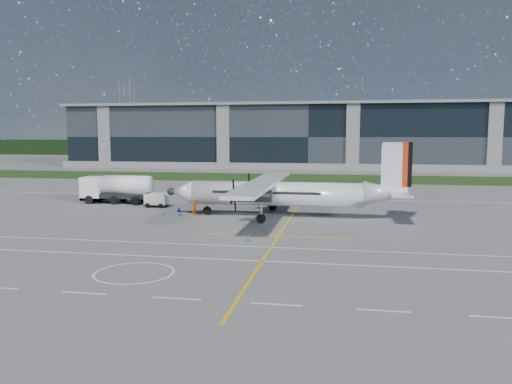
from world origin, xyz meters
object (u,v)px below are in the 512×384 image
baggage_tug (156,200)px  ground_crew_person (194,206)px  safety_cone_fwd (163,212)px  fuel_tanker_truck (112,189)px  safety_cone_nose_stbd (179,209)px  safety_cone_stbdwing (285,198)px  safety_cone_nose_port (180,214)px  pylon_west (127,118)px  safety_cone_portwing (248,238)px  turboprop_aircraft (285,180)px

baggage_tug → ground_crew_person: size_ratio=1.32×
safety_cone_fwd → fuel_tanker_truck: bearing=141.3°
safety_cone_nose_stbd → fuel_tanker_truck: bearing=153.5°
safety_cone_stbdwing → baggage_tug: bearing=-149.2°
safety_cone_nose_port → safety_cone_nose_stbd: bearing=110.7°
pylon_west → fuel_tanker_truck: pylon_west is taller
pylon_west → safety_cone_stbdwing: pylon_west is taller
safety_cone_stbdwing → fuel_tanker_truck: bearing=-163.8°
baggage_tug → safety_cone_stbdwing: 15.89m
pylon_west → safety_cone_nose_port: bearing=-64.0°
safety_cone_stbdwing → safety_cone_nose_stbd: bearing=-133.1°
fuel_tanker_truck → ground_crew_person: fuel_tanker_truck is taller
safety_cone_portwing → safety_cone_fwd: bearing=134.7°
fuel_tanker_truck → safety_cone_nose_stbd: 11.18m
safety_cone_portwing → safety_cone_nose_port: 13.67m
pylon_west → safety_cone_nose_stbd: pylon_west is taller
safety_cone_stbdwing → ground_crew_person: bearing=-119.5°
pylon_west → turboprop_aircraft: (82.45, -146.53, -11.28)m
ground_crew_person → safety_cone_portwing: ground_crew_person is taller
turboprop_aircraft → safety_cone_nose_port: 11.05m
safety_cone_nose_port → baggage_tug: bearing=129.9°
safety_cone_fwd → safety_cone_nose_port: size_ratio=1.00×
fuel_tanker_truck → safety_cone_fwd: bearing=-38.7°
pylon_west → fuel_tanker_truck: 153.24m
turboprop_aircraft → safety_cone_stbdwing: turboprop_aircraft is taller
safety_cone_nose_stbd → turboprop_aircraft: bearing=-8.1°
baggage_tug → safety_cone_nose_stbd: (3.54, -2.64, -0.53)m
turboprop_aircraft → safety_cone_portwing: bearing=-97.5°
safety_cone_portwing → safety_cone_stbdwing: bearing=89.7°
safety_cone_portwing → safety_cone_stbdwing: 24.07m
safety_cone_fwd → safety_cone_stbdwing: bearing=49.6°
turboprop_aircraft → fuel_tanker_truck: 22.52m
safety_cone_fwd → baggage_tug: bearing=118.0°
safety_cone_nose_stbd → safety_cone_fwd: bearing=-113.5°
ground_crew_person → safety_cone_portwing: bearing=-139.1°
ground_crew_person → safety_cone_nose_port: bearing=106.7°
safety_cone_portwing → safety_cone_nose_stbd: bearing=126.9°
safety_cone_fwd → safety_cone_stbdwing: (11.06, 13.00, 0.00)m
turboprop_aircraft → fuel_tanker_truck: (-21.43, 6.59, -2.06)m
pylon_west → safety_cone_portwing: size_ratio=60.00×
ground_crew_person → safety_cone_portwing: (7.47, -10.66, -0.73)m
safety_cone_stbdwing → pylon_west: bearing=121.1°
baggage_tug → safety_cone_nose_stbd: 4.45m
fuel_tanker_truck → safety_cone_stbdwing: fuel_tanker_truck is taller
ground_crew_person → safety_cone_stbdwing: size_ratio=3.94×
pylon_west → safety_cone_portwing: pylon_west is taller
ground_crew_person → safety_cone_nose_stbd: size_ratio=3.94×
turboprop_aircraft → safety_cone_fwd: size_ratio=49.56×
fuel_tanker_truck → safety_cone_fwd: (8.96, -7.17, -1.41)m
baggage_tug → pylon_west: bearing=115.4°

